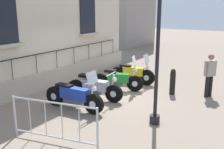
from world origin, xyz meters
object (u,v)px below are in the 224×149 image
(motorcycle_blue, at_px, (74,96))
(pedestrian_standing, at_px, (210,73))
(motorcycle_green, at_px, (118,79))
(motorcycle_silver, at_px, (95,88))
(motorcycle_yellow, at_px, (133,74))
(crowd_barrier, at_px, (54,121))
(bollard, at_px, (173,81))

(motorcycle_blue, xyz_separation_m, pedestrian_standing, (3.28, 3.51, 0.44))
(pedestrian_standing, bearing_deg, motorcycle_green, -161.14)
(motorcycle_silver, distance_m, motorcycle_green, 1.34)
(motorcycle_silver, bearing_deg, motorcycle_yellow, 85.61)
(crowd_barrier, bearing_deg, motorcycle_silver, 108.35)
(motorcycle_blue, xyz_separation_m, crowd_barrier, (0.99, -1.90, 0.13))
(motorcycle_blue, bearing_deg, motorcycle_yellow, 87.10)
(motorcycle_yellow, bearing_deg, pedestrian_standing, -1.21)
(crowd_barrier, bearing_deg, bollard, 77.66)
(motorcycle_blue, relative_size, pedestrian_standing, 1.38)
(motorcycle_silver, height_order, motorcycle_green, motorcycle_green)
(bollard, bearing_deg, motorcycle_green, -161.15)
(motorcycle_green, bearing_deg, bollard, 18.85)
(crowd_barrier, xyz_separation_m, bollard, (1.09, 5.00, -0.08))
(motorcycle_silver, distance_m, pedestrian_standing, 4.09)
(motorcycle_blue, relative_size, motorcycle_green, 1.14)
(motorcycle_blue, xyz_separation_m, bollard, (2.08, 3.11, 0.05))
(motorcycle_yellow, distance_m, pedestrian_standing, 3.13)
(motorcycle_blue, relative_size, motorcycle_yellow, 1.11)
(motorcycle_blue, xyz_separation_m, motorcycle_silver, (-0.01, 1.11, -0.01))
(bollard, bearing_deg, motorcycle_silver, -136.34)
(motorcycle_silver, bearing_deg, crowd_barrier, -71.65)
(motorcycle_silver, xyz_separation_m, pedestrian_standing, (3.28, 2.40, 0.45))
(motorcycle_blue, relative_size, crowd_barrier, 0.97)
(motorcycle_yellow, bearing_deg, motorcycle_blue, -92.90)
(motorcycle_blue, bearing_deg, motorcycle_silver, 90.40)
(motorcycle_blue, height_order, motorcycle_green, motorcycle_green)
(crowd_barrier, xyz_separation_m, pedestrian_standing, (2.29, 5.41, 0.31))
(motorcycle_blue, height_order, motorcycle_silver, motorcycle_blue)
(crowd_barrier, height_order, bollard, crowd_barrier)
(motorcycle_green, relative_size, bollard, 1.98)
(motorcycle_yellow, height_order, pedestrian_standing, pedestrian_standing)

